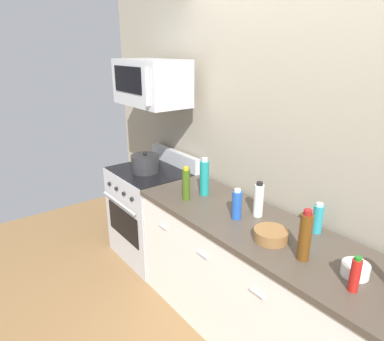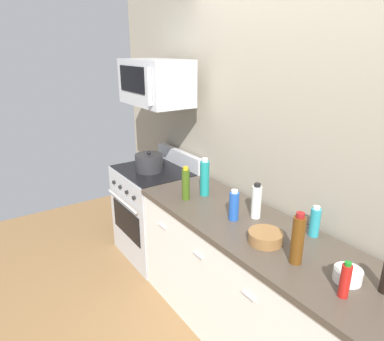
{
  "view_description": "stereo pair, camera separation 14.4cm",
  "coord_description": "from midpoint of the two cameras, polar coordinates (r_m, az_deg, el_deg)",
  "views": [
    {
      "loc": [
        1.31,
        -1.61,
        2.05
      ],
      "look_at": [
        -0.72,
        -0.05,
        1.14
      ],
      "focal_mm": 32.52,
      "sensor_mm": 36.0,
      "label": 1
    },
    {
      "loc": [
        1.4,
        -1.49,
        2.05
      ],
      "look_at": [
        -0.72,
        -0.05,
        1.14
      ],
      "focal_mm": 32.52,
      "sensor_mm": 36.0,
      "label": 2
    }
  ],
  "objects": [
    {
      "name": "range_oven",
      "position": [
        3.57,
        -4.79,
        -6.73
      ],
      "size": [
        0.76,
        0.69,
        1.07
      ],
      "color": "#B7BABF",
      "rests_on": "ground_plane"
    },
    {
      "name": "stockpot",
      "position": [
        3.35,
        -5.84,
        1.3
      ],
      "size": [
        0.27,
        0.27,
        0.2
      ],
      "color": "#262628",
      "rests_on": "range_oven"
    },
    {
      "name": "bottle_olive_oil",
      "position": [
        2.69,
        0.5,
        -2.24
      ],
      "size": [
        0.06,
        0.06,
        0.27
      ],
      "color": "#385114",
      "rests_on": "countertop_slab"
    },
    {
      "name": "bottle_soda_blue",
      "position": [
        2.42,
        8.61,
        -5.73
      ],
      "size": [
        0.07,
        0.07,
        0.22
      ],
      "color": "#1E4CA5",
      "rests_on": "countertop_slab"
    },
    {
      "name": "bottle_vinegar_white",
      "position": [
        2.47,
        12.17,
        -5.0
      ],
      "size": [
        0.07,
        0.07,
        0.25
      ],
      "color": "silver",
      "rests_on": "countertop_slab"
    },
    {
      "name": "ground_plane",
      "position": [
        2.9,
        11.4,
        -25.76
      ],
      "size": [
        6.28,
        6.28,
        0.0
      ],
      "primitive_type": "plane",
      "color": "olive"
    },
    {
      "name": "bowl_wooden_salad",
      "position": [
        2.21,
        13.81,
        -10.54
      ],
      "size": [
        0.21,
        0.21,
        0.07
      ],
      "color": "brown",
      "rests_on": "countertop_slab"
    },
    {
      "name": "bottle_sparkling_teal",
      "position": [
        2.77,
        3.58,
        -1.2
      ],
      "size": [
        0.08,
        0.08,
        0.31
      ],
      "color": "#197F7A",
      "rests_on": "countertop_slab"
    },
    {
      "name": "bowl_white_ceramic",
      "position": [
        2.03,
        26.07,
        -15.19
      ],
      "size": [
        0.14,
        0.14,
        0.07
      ],
      "color": "white",
      "rests_on": "countertop_slab"
    },
    {
      "name": "counter_unit",
      "position": [
        2.6,
        12.09,
        -18.58
      ],
      "size": [
        2.15,
        0.66,
        0.92
      ],
      "color": "silver",
      "rests_on": "ground_plane"
    },
    {
      "name": "microwave",
      "position": [
        3.24,
        -4.73,
        14.23
      ],
      "size": [
        0.74,
        0.44,
        0.4
      ],
      "color": "#B7BABF"
    },
    {
      "name": "bottle_hot_sauce_red",
      "position": [
        1.89,
        25.92,
        -15.93
      ],
      "size": [
        0.05,
        0.05,
        0.19
      ],
      "color": "#B21914",
      "rests_on": "countertop_slab"
    },
    {
      "name": "bottle_wine_amber",
      "position": [
        2.02,
        18.93,
        -10.67
      ],
      "size": [
        0.07,
        0.07,
        0.31
      ],
      "color": "#59330F",
      "rests_on": "countertop_slab"
    },
    {
      "name": "bottle_dish_soap",
      "position": [
        2.35,
        21.19,
        -7.87
      ],
      "size": [
        0.06,
        0.06,
        0.2
      ],
      "color": "teal",
      "rests_on": "countertop_slab"
    },
    {
      "name": "back_wall",
      "position": [
        2.48,
        20.16,
        2.02
      ],
      "size": [
        5.24,
        0.1,
        2.7
      ],
      "primitive_type": "cube",
      "color": "#9E937F",
      "rests_on": "ground_plane"
    }
  ]
}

